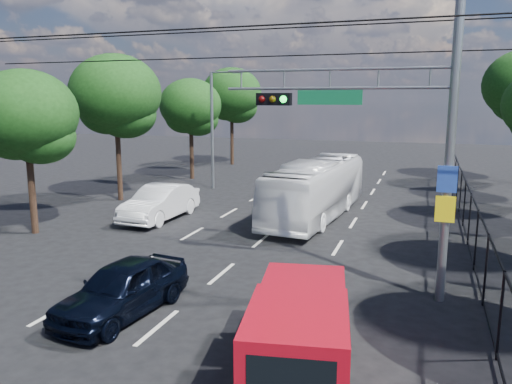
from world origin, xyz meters
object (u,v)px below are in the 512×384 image
at_px(signal_mast, 404,107).
at_px(navy_hatchback, 123,288).
at_px(white_van, 160,203).
at_px(red_pickup, 300,333).
at_px(white_bus, 316,189).

relative_size(signal_mast, navy_hatchback, 2.31).
relative_size(navy_hatchback, white_van, 0.86).
relative_size(red_pickup, white_van, 1.09).
distance_m(white_bus, white_van, 7.24).
bearing_deg(signal_mast, white_bus, 115.67).
xyz_separation_m(signal_mast, navy_hatchback, (-6.50, -3.58, -4.54)).
bearing_deg(navy_hatchback, white_bus, 85.68).
distance_m(signal_mast, red_pickup, 6.78).
bearing_deg(red_pickup, signal_mast, 73.80).
bearing_deg(white_van, white_bus, 23.98).
distance_m(navy_hatchback, white_bus, 12.39).
xyz_separation_m(red_pickup, white_van, (-9.31, 10.86, -0.20)).
relative_size(signal_mast, red_pickup, 1.84).
bearing_deg(red_pickup, white_bus, 100.98).
bearing_deg(white_van, navy_hatchback, -63.93).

